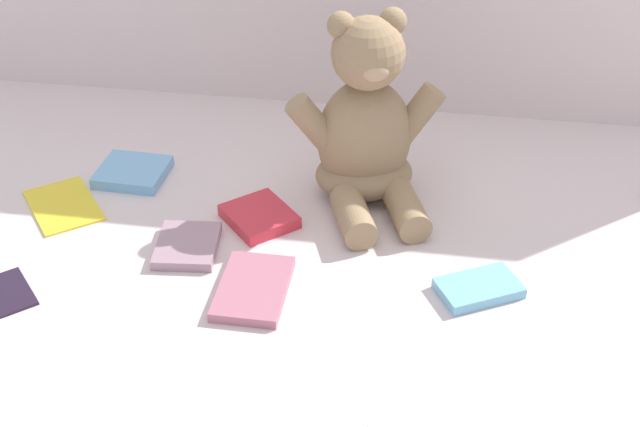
{
  "coord_description": "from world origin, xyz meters",
  "views": [
    {
      "loc": [
        0.16,
        -1.02,
        0.74
      ],
      "look_at": [
        0.01,
        -0.1,
        0.1
      ],
      "focal_mm": 47.71,
      "sensor_mm": 36.0,
      "label": 1
    }
  ],
  "objects_px": {
    "book_case_1": "(479,288)",
    "book_case_9": "(187,246)",
    "book_case_4": "(133,172)",
    "book_case_11": "(253,288)",
    "book_case_6": "(62,206)",
    "teddy_bear": "(366,132)",
    "book_case_2": "(259,216)"
  },
  "relations": [
    {
      "from": "book_case_1",
      "to": "book_case_11",
      "type": "xyz_separation_m",
      "value": [
        -0.3,
        -0.05,
        -0.0
      ]
    },
    {
      "from": "book_case_11",
      "to": "book_case_9",
      "type": "bearing_deg",
      "value": 145.46
    },
    {
      "from": "book_case_1",
      "to": "book_case_6",
      "type": "height_order",
      "value": "book_case_1"
    },
    {
      "from": "teddy_bear",
      "to": "book_case_9",
      "type": "distance_m",
      "value": 0.32
    },
    {
      "from": "book_case_4",
      "to": "book_case_9",
      "type": "relative_size",
      "value": 1.04
    },
    {
      "from": "book_case_1",
      "to": "book_case_9",
      "type": "height_order",
      "value": "same"
    },
    {
      "from": "book_case_4",
      "to": "book_case_11",
      "type": "bearing_deg",
      "value": 47.27
    },
    {
      "from": "book_case_1",
      "to": "book_case_9",
      "type": "bearing_deg",
      "value": -123.2
    },
    {
      "from": "book_case_6",
      "to": "book_case_11",
      "type": "bearing_deg",
      "value": -63.06
    },
    {
      "from": "book_case_6",
      "to": "book_case_11",
      "type": "height_order",
      "value": "book_case_11"
    },
    {
      "from": "book_case_4",
      "to": "book_case_11",
      "type": "relative_size",
      "value": 0.78
    },
    {
      "from": "book_case_1",
      "to": "book_case_4",
      "type": "height_order",
      "value": "book_case_4"
    },
    {
      "from": "book_case_11",
      "to": "book_case_6",
      "type": "bearing_deg",
      "value": 155.53
    },
    {
      "from": "book_case_1",
      "to": "book_case_9",
      "type": "distance_m",
      "value": 0.42
    },
    {
      "from": "teddy_bear",
      "to": "book_case_6",
      "type": "height_order",
      "value": "teddy_bear"
    },
    {
      "from": "book_case_4",
      "to": "book_case_1",
      "type": "bearing_deg",
      "value": 71.48
    },
    {
      "from": "book_case_2",
      "to": "book_case_4",
      "type": "height_order",
      "value": "same"
    },
    {
      "from": "teddy_bear",
      "to": "book_case_9",
      "type": "height_order",
      "value": "teddy_bear"
    },
    {
      "from": "book_case_6",
      "to": "book_case_9",
      "type": "height_order",
      "value": "book_case_9"
    },
    {
      "from": "book_case_1",
      "to": "book_case_2",
      "type": "xyz_separation_m",
      "value": [
        -0.33,
        0.12,
        0.0
      ]
    },
    {
      "from": "book_case_1",
      "to": "book_case_6",
      "type": "bearing_deg",
      "value": -128.23
    },
    {
      "from": "book_case_1",
      "to": "book_case_9",
      "type": "relative_size",
      "value": 1.05
    },
    {
      "from": "book_case_6",
      "to": "book_case_11",
      "type": "xyz_separation_m",
      "value": [
        0.34,
        -0.15,
        0.0
      ]
    },
    {
      "from": "book_case_4",
      "to": "book_case_9",
      "type": "distance_m",
      "value": 0.23
    },
    {
      "from": "book_case_1",
      "to": "book_case_6",
      "type": "xyz_separation_m",
      "value": [
        -0.64,
        0.11,
        -0.0
      ]
    },
    {
      "from": "book_case_2",
      "to": "book_case_9",
      "type": "xyz_separation_m",
      "value": [
        -0.09,
        -0.09,
        -0.0
      ]
    },
    {
      "from": "book_case_9",
      "to": "teddy_bear",
      "type": "bearing_deg",
      "value": -147.37
    },
    {
      "from": "teddy_bear",
      "to": "book_case_11",
      "type": "bearing_deg",
      "value": -134.59
    },
    {
      "from": "book_case_1",
      "to": "book_case_4",
      "type": "relative_size",
      "value": 1.02
    },
    {
      "from": "book_case_1",
      "to": "book_case_2",
      "type": "distance_m",
      "value": 0.35
    },
    {
      "from": "teddy_bear",
      "to": "book_case_1",
      "type": "xyz_separation_m",
      "value": [
        0.18,
        -0.22,
        -0.1
      ]
    },
    {
      "from": "book_case_2",
      "to": "book_case_11",
      "type": "relative_size",
      "value": 0.73
    }
  ]
}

